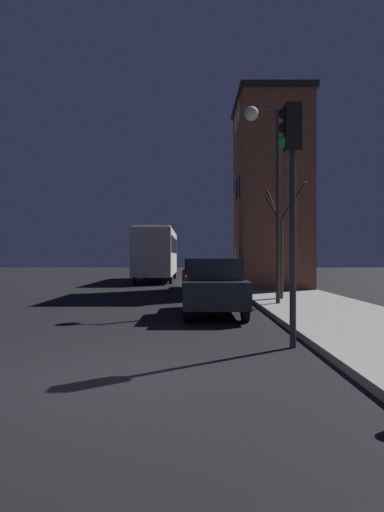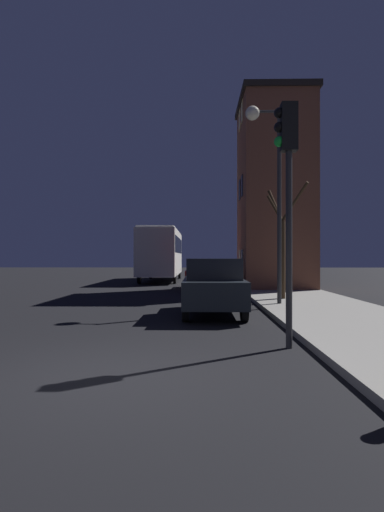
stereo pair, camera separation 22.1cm
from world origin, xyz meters
name	(u,v)px [view 2 (the right image)]	position (x,y,z in m)	size (l,w,h in m)	color
ground_plane	(106,377)	(0.00, 0.00, 0.00)	(120.00, 120.00, 0.00)	black
brick_building	(274,192)	(5.29, 15.62, 5.15)	(3.74, 4.81, 9.99)	brown
streetlamp	(267,162)	(3.60, 7.84, 4.93)	(1.21, 0.48, 6.67)	#28282B
traffic_light	(287,173)	(2.97, 1.83, 3.28)	(0.43, 0.24, 4.58)	#28282B
bare_tree	(282,248)	(4.44, 9.42, 2.04)	(1.40, 1.38, 4.27)	#382819
bus	(162,251)	(-1.40, 22.95, 2.16)	(2.49, 9.41, 3.64)	beige
car_near_lane	(213,286)	(1.73, 6.08, 0.86)	(1.72, 3.97, 1.66)	black
car_mid_lane	(203,274)	(1.51, 15.11, 0.84)	(1.73, 4.72, 1.61)	#B21E19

